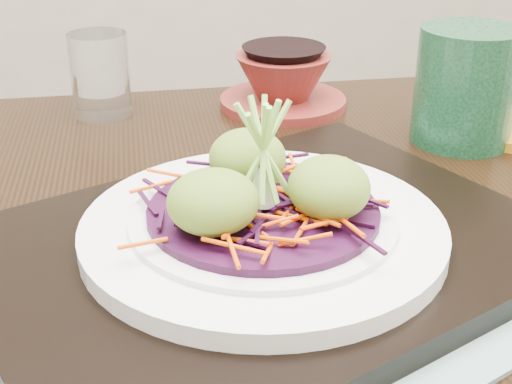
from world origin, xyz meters
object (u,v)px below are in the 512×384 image
object	(u,v)px
dining_table	(205,299)
water_glass	(100,75)
terracotta_bowl_set	(283,84)
green_jar	(465,86)
serving_tray	(263,249)
white_plate	(263,228)

from	to	relation	value
dining_table	water_glass	world-z (taller)	water_glass
water_glass	terracotta_bowl_set	size ratio (longest dim) A/B	0.52
terracotta_bowl_set	green_jar	size ratio (longest dim) A/B	1.53
serving_tray	white_plate	world-z (taller)	white_plate
serving_tray	white_plate	bearing A→B (deg)	-19.10
green_jar	terracotta_bowl_set	bearing A→B (deg)	133.69
white_plate	water_glass	distance (m)	0.39
water_glass	green_jar	bearing A→B (deg)	-27.34
serving_tray	water_glass	bearing A→B (deg)	84.39
white_plate	green_jar	distance (m)	0.34
water_glass	dining_table	bearing A→B (deg)	-77.97
water_glass	terracotta_bowl_set	xyz separation A→B (m)	(0.22, -0.03, -0.02)
dining_table	terracotta_bowl_set	distance (m)	0.32
water_glass	terracotta_bowl_set	world-z (taller)	water_glass
dining_table	serving_tray	distance (m)	0.14
green_jar	white_plate	bearing A→B (deg)	-145.73
serving_tray	green_jar	bearing A→B (deg)	15.17
serving_tray	green_jar	size ratio (longest dim) A/B	3.43
dining_table	green_jar	size ratio (longest dim) A/B	9.24
dining_table	terracotta_bowl_set	world-z (taller)	terracotta_bowl_set
water_glass	green_jar	size ratio (longest dim) A/B	0.79
white_plate	terracotta_bowl_set	world-z (taller)	terracotta_bowl_set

